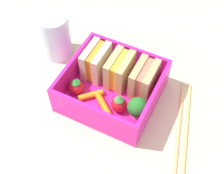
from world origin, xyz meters
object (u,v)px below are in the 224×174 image
Objects in this scene: folded_napkin at (51,158)px; sandwich_center at (144,79)px; strawberry_far_left at (76,87)px; chopstick_pair at (182,134)px; sandwich_left at (96,61)px; carrot_stick_far_left at (91,95)px; broccoli_floret at (138,108)px; strawberry_left at (119,104)px; drinking_glass at (55,36)px; sandwich_center_left at (119,70)px; carrot_stick_left at (103,104)px.

sandwich_center is at bearing 66.20° from folded_napkin.
folded_napkin is (2.35, -12.21, -2.44)cm from strawberry_far_left.
sandwich_center is at bearing 151.92° from chopstick_pair.
strawberry_far_left is (-0.96, -5.57, -1.45)cm from sandwich_left.
carrot_stick_far_left is 0.99× the size of broccoli_floret.
chopstick_pair is (11.22, 0.64, -2.30)cm from strawberry_left.
strawberry_left is 13.77cm from folded_napkin.
drinking_glass is at bearing 119.46° from folded_napkin.
folded_napkin is at bearing -79.11° from strawberry_far_left.
sandwich_left reaches higher than strawberry_far_left.
sandwich_left is 1.00× the size of sandwich_center_left.
carrot_stick_far_left is 2.83cm from carrot_stick_left.
sandwich_left is 5.83cm from strawberry_far_left.
broccoli_floret is (11.45, 0.00, 1.19)cm from strawberry_far_left.
strawberry_far_left is at bearing 100.89° from folded_napkin.
sandwich_center_left is 0.37× the size of folded_napkin.
sandwich_center is 0.28× the size of chopstick_pair.
carrot_stick_left reaches higher than folded_napkin.
broccoli_floret is (5.87, -5.57, -0.26)cm from sandwich_center_left.
sandwich_center is 19.81cm from folded_napkin.
strawberry_far_left is 0.21× the size of folded_napkin.
sandwich_center_left is at bearing 0.00° from sandwich_left.
drinking_glass reaches higher than sandwich_left.
sandwich_left is 6.23cm from carrot_stick_far_left.
chopstick_pair is 1.33× the size of folded_napkin.
sandwich_center_left is 1.80× the size of strawberry_far_left.
broccoli_floret is (8.71, -0.08, 2.10)cm from carrot_stick_far_left.
sandwich_center reaches higher than strawberry_far_left.
broccoli_floret is (3.31, -0.04, 1.18)cm from strawberry_left.
chopstick_pair is at bearing 4.88° from broccoli_floret.
chopstick_pair is (13.78, -4.89, -3.74)cm from sandwich_center_left.
carrot_stick_left is at bearing -173.25° from broccoli_floret.
sandwich_center is at bearing 102.75° from broccoli_floret.
strawberry_left is 11.47cm from chopstick_pair.
sandwich_center_left reaches higher than broccoli_floret.
sandwich_left is 1.31× the size of broccoli_floret.
chopstick_pair is at bearing 5.69° from carrot_stick_left.
sandwich_left is 0.37× the size of folded_napkin.
carrot_stick_far_left is (-7.45, -5.49, -2.36)cm from sandwich_center.
sandwich_center is at bearing 28.66° from strawberry_far_left.
sandwich_left is 1.00× the size of sandwich_center.
strawberry_far_left is 0.36× the size of drinking_glass.
sandwich_center_left is at bearing 180.00° from sandwich_center.
broccoli_floret is at bearing -0.50° from carrot_stick_far_left.
sandwich_left is 9.91cm from drinking_glass.
sandwich_left is 11.87cm from broccoli_floret.
chopstick_pair is 29.22cm from drinking_glass.
folded_napkin is at bearing -100.29° from sandwich_center_left.
chopstick_pair is 21.34cm from folded_napkin.
sandwich_center_left is 15.09cm from chopstick_pair.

